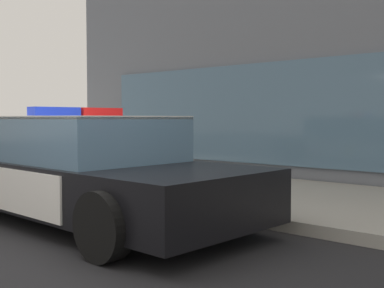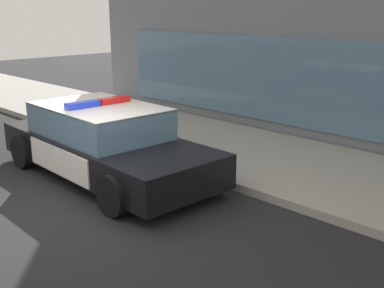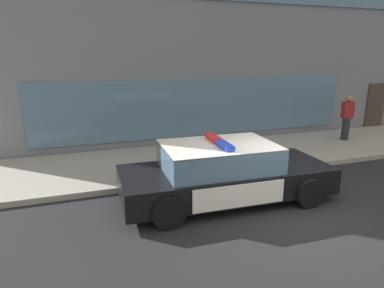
# 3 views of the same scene
# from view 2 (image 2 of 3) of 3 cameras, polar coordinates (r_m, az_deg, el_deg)

# --- Properties ---
(ground) EXTENTS (48.00, 48.00, 0.00)m
(ground) POSITION_cam_2_polar(r_m,az_deg,el_deg) (8.10, -11.30, -7.44)
(ground) COLOR black
(sidewalk) EXTENTS (48.00, 3.57, 0.15)m
(sidewalk) POSITION_cam_2_polar(r_m,az_deg,el_deg) (10.62, 6.72, -1.17)
(sidewalk) COLOR gray
(sidewalk) RESTS_ON ground
(police_cruiser) EXTENTS (5.01, 2.27, 1.49)m
(police_cruiser) POSITION_cam_2_polar(r_m,az_deg,el_deg) (9.37, -10.35, 0.22)
(police_cruiser) COLOR black
(police_cruiser) RESTS_ON ground
(fire_hydrant) EXTENTS (0.34, 0.39, 0.73)m
(fire_hydrant) POSITION_cam_2_polar(r_m,az_deg,el_deg) (11.01, -5.32, 1.78)
(fire_hydrant) COLOR silver
(fire_hydrant) RESTS_ON sidewalk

